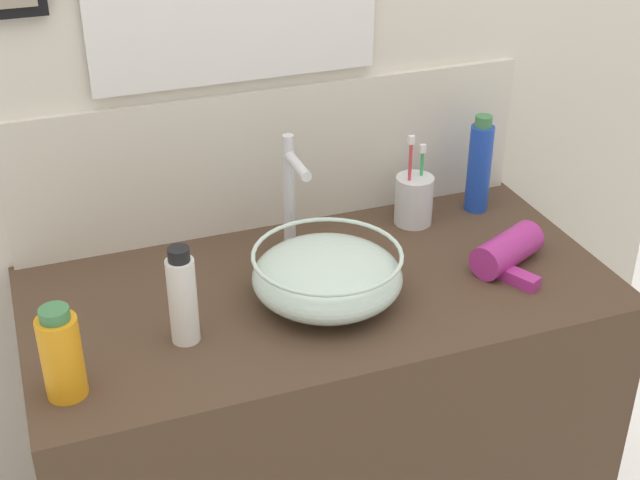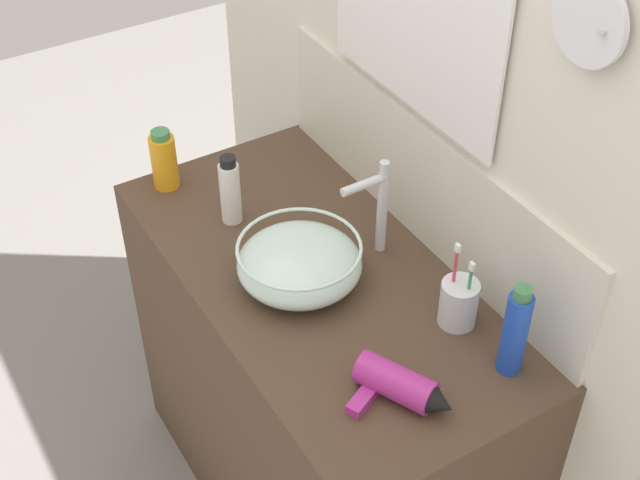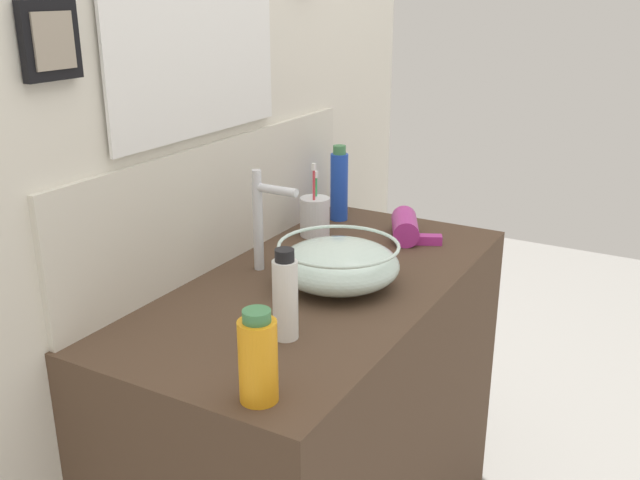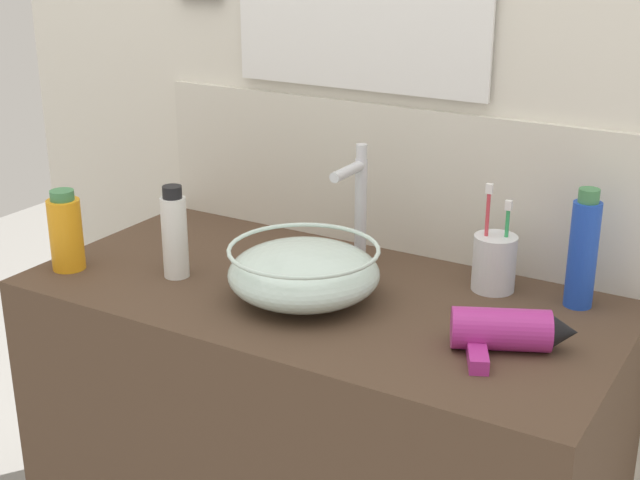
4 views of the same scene
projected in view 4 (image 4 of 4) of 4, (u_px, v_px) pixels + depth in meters
name	position (u px, v px, depth m)	size (l,w,h in m)	color
back_panel	(398.00, 68.00, 1.76)	(1.98, 0.10, 2.49)	silver
glass_bowl_sink	(304.00, 272.00, 1.59)	(0.27, 0.27, 0.10)	silver
faucet	(358.00, 198.00, 1.72)	(0.02, 0.12, 0.24)	silver
hair_drier	(509.00, 331.00, 1.41)	(0.21, 0.19, 0.07)	#B22D8C
toothbrush_cup	(494.00, 262.00, 1.64)	(0.08, 0.08, 0.20)	silver
soap_dispenser	(583.00, 251.00, 1.55)	(0.05, 0.05, 0.22)	blue
spray_bottle	(175.00, 234.00, 1.69)	(0.05, 0.05, 0.18)	white
lotion_bottle	(66.00, 232.00, 1.73)	(0.06, 0.06, 0.16)	orange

